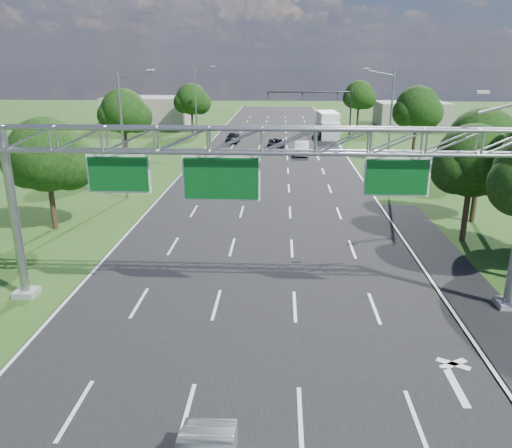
{
  "coord_description": "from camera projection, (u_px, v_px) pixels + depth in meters",
  "views": [
    {
      "loc": [
        1.07,
        -9.06,
        10.63
      ],
      "look_at": [
        -0.01,
        12.31,
        3.68
      ],
      "focal_mm": 35.0,
      "sensor_mm": 36.0,
      "label": 1
    }
  ],
  "objects": [
    {
      "name": "ground",
      "position": [
        267.0,
        200.0,
        40.43
      ],
      "size": [
        220.0,
        220.0,
        0.0
      ],
      "primitive_type": "plane",
      "color": "#274514",
      "rests_on": "ground"
    },
    {
      "name": "road",
      "position": [
        267.0,
        200.0,
        40.43
      ],
      "size": [
        18.0,
        180.0,
        0.02
      ],
      "primitive_type": "cube",
      "color": "black",
      "rests_on": "ground"
    },
    {
      "name": "road_flare",
      "position": [
        463.0,
        287.0,
        24.74
      ],
      "size": [
        3.0,
        30.0,
        0.02
      ],
      "primitive_type": "cube",
      "color": "black",
      "rests_on": "ground"
    },
    {
      "name": "sign_gantry",
      "position": [
        264.0,
        155.0,
        21.19
      ],
      "size": [
        23.5,
        1.0,
        9.56
      ],
      "color": "gray",
      "rests_on": "ground"
    },
    {
      "name": "traffic_signal",
      "position": [
        326.0,
        102.0,
        71.73
      ],
      "size": [
        12.21,
        0.24,
        7.0
      ],
      "color": "black",
      "rests_on": "ground"
    },
    {
      "name": "streetlight_l_near",
      "position": [
        124.0,
        130.0,
        39.26
      ],
      "size": [
        2.97,
        0.22,
        10.16
      ],
      "color": "gray",
      "rests_on": "ground"
    },
    {
      "name": "streetlight_l_far",
      "position": [
        197.0,
        99.0,
        72.51
      ],
      "size": [
        2.97,
        0.22,
        10.16
      ],
      "color": "gray",
      "rests_on": "ground"
    },
    {
      "name": "streetlight_r_mid",
      "position": [
        389.0,
        118.0,
        47.67
      ],
      "size": [
        2.97,
        0.22,
        10.16
      ],
      "color": "gray",
      "rests_on": "ground"
    },
    {
      "name": "tree_verge_la",
      "position": [
        48.0,
        158.0,
        32.07
      ],
      "size": [
        5.76,
        4.8,
        7.4
      ],
      "color": "#2D2116",
      "rests_on": "ground"
    },
    {
      "name": "tree_verge_lb",
      "position": [
        124.0,
        113.0,
        53.82
      ],
      "size": [
        5.76,
        4.8,
        8.06
      ],
      "color": "#2D2116",
      "rests_on": "ground"
    },
    {
      "name": "tree_verge_lc",
      "position": [
        192.0,
        101.0,
        77.56
      ],
      "size": [
        5.76,
        4.8,
        7.62
      ],
      "color": "#2D2116",
      "rests_on": "ground"
    },
    {
      "name": "tree_verge_rd",
      "position": [
        418.0,
        110.0,
        55.05
      ],
      "size": [
        5.76,
        4.8,
        8.28
      ],
      "color": "#2D2116",
      "rests_on": "ground"
    },
    {
      "name": "tree_verge_re",
      "position": [
        359.0,
        96.0,
        83.79
      ],
      "size": [
        5.76,
        4.8,
        7.84
      ],
      "color": "#2D2116",
      "rests_on": "ground"
    },
    {
      "name": "building_left",
      "position": [
        149.0,
        112.0,
        86.32
      ],
      "size": [
        14.0,
        10.0,
        5.0
      ],
      "primitive_type": "cube",
      "color": "gray",
      "rests_on": "ground"
    },
    {
      "name": "building_right",
      "position": [
        412.0,
        114.0,
        88.06
      ],
      "size": [
        12.0,
        9.0,
        4.0
      ],
      "primitive_type": "cube",
      "color": "gray",
      "rests_on": "ground"
    },
    {
      "name": "car_queue_b",
      "position": [
        276.0,
        144.0,
        64.1
      ],
      "size": [
        2.25,
        4.74,
        1.31
      ],
      "primitive_type": "imported",
      "rotation": [
        0.0,
        0.0,
        -0.02
      ],
      "color": "black",
      "rests_on": "ground"
    },
    {
      "name": "car_queue_c",
      "position": [
        233.0,
        138.0,
        68.94
      ],
      "size": [
        1.94,
        4.29,
        1.43
      ],
      "primitive_type": "imported",
      "rotation": [
        0.0,
        0.0,
        -0.06
      ],
      "color": "black",
      "rests_on": "ground"
    },
    {
      "name": "car_queue_d",
      "position": [
        302.0,
        148.0,
        59.9
      ],
      "size": [
        1.81,
        4.87,
        1.59
      ],
      "primitive_type": "imported",
      "rotation": [
        0.0,
        0.0,
        -0.03
      ],
      "color": "silver",
      "rests_on": "ground"
    },
    {
      "name": "box_truck",
      "position": [
        328.0,
        125.0,
        74.75
      ],
      "size": [
        3.08,
        9.51,
        3.55
      ],
      "rotation": [
        0.0,
        0.0,
        0.06
      ],
      "color": "white",
      "rests_on": "ground"
    }
  ]
}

